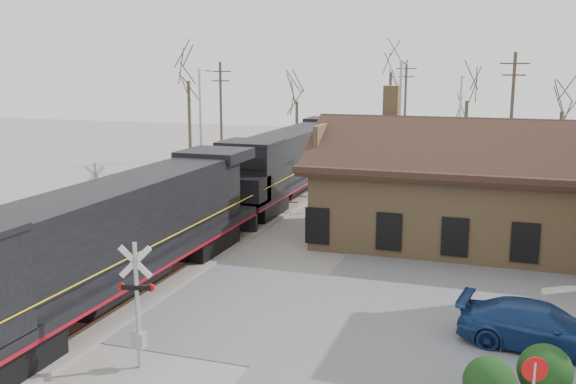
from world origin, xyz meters
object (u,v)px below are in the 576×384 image
(locomotive_lead, at_px, (105,242))
(locomotive_trailing, at_px, (290,161))
(parked_car, at_px, (540,327))
(depot, at_px, (462,196))

(locomotive_lead, bearing_deg, locomotive_trailing, 90.00)
(locomotive_lead, xyz_separation_m, parked_car, (15.29, 1.17, -1.76))
(locomotive_lead, bearing_deg, parked_car, 4.36)
(depot, bearing_deg, parked_car, -74.99)
(locomotive_trailing, height_order, parked_car, locomotive_trailing)
(parked_car, bearing_deg, locomotive_lead, 102.23)
(depot, xyz_separation_m, locomotive_trailing, (-11.99, 8.17, 0.09))
(depot, relative_size, locomotive_trailing, 0.71)
(locomotive_lead, bearing_deg, depot, 48.37)
(depot, xyz_separation_m, parked_car, (3.30, -12.32, -1.67))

